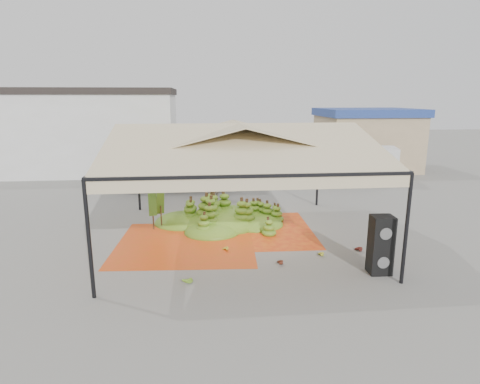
{
  "coord_description": "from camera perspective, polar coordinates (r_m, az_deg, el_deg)",
  "views": [
    {
      "loc": [
        -1.29,
        -13.41,
        4.86
      ],
      "look_at": [
        0.2,
        1.5,
        1.3
      ],
      "focal_mm": 30.0,
      "sensor_mm": 36.0,
      "label": 1
    }
  ],
  "objects": [
    {
      "name": "canopy_tent",
      "position": [
        13.57,
        -0.21,
        6.76
      ],
      "size": [
        8.1,
        8.1,
        4.0
      ],
      "color": "black",
      "rests_on": "ground"
    },
    {
      "name": "banana_leaves",
      "position": [
        15.61,
        -11.68,
        -5.06
      ],
      "size": [
        0.96,
        1.36,
        3.7
      ],
      "primitive_type": null,
      "color": "#346D1D",
      "rests_on": "ground"
    },
    {
      "name": "truck_right",
      "position": [
        24.13,
        14.78,
        4.4
      ],
      "size": [
        6.39,
        3.66,
        2.08
      ],
      "rotation": [
        0.0,
        0.0,
        -0.28
      ],
      "color": "#482518",
      "rests_on": "ground"
    },
    {
      "name": "banana_heap",
      "position": [
        15.6,
        -2.7,
        -2.65
      ],
      "size": [
        6.04,
        5.33,
        1.12
      ],
      "primitive_type": "ellipsoid",
      "rotation": [
        0.0,
        0.0,
        0.22
      ],
      "color": "#477217",
      "rests_on": "ground"
    },
    {
      "name": "hanging_bunches",
      "position": [
        13.89,
        3.15,
        4.06
      ],
      "size": [
        3.24,
        0.24,
        0.2
      ],
      "color": "#587D1A",
      "rests_on": "ground"
    },
    {
      "name": "building_white",
      "position": [
        28.84,
        -23.5,
        8.01
      ],
      "size": [
        14.3,
        6.3,
        5.4
      ],
      "color": "silver",
      "rests_on": "ground"
    },
    {
      "name": "hand_red_b",
      "position": [
        13.55,
        16.24,
        -7.73
      ],
      "size": [
        0.5,
        0.42,
        0.22
      ],
      "primitive_type": "ellipsoid",
      "rotation": [
        0.0,
        0.0,
        0.06
      ],
      "color": "#5C1D15",
      "rests_on": "ground"
    },
    {
      "name": "truck_left",
      "position": [
        22.03,
        -8.18,
        4.04
      ],
      "size": [
        6.5,
        2.66,
        2.18
      ],
      "rotation": [
        0.0,
        0.0,
        -0.08
      ],
      "color": "#4B3519",
      "rests_on": "ground"
    },
    {
      "name": "vendor",
      "position": [
        19.33,
        -3.83,
        1.56
      ],
      "size": [
        0.78,
        0.63,
        1.83
      ],
      "primitive_type": "imported",
      "rotation": [
        0.0,
        0.0,
        3.48
      ],
      "color": "gray",
      "rests_on": "ground"
    },
    {
      "name": "building_tan",
      "position": [
        28.86,
        17.5,
        7.22
      ],
      "size": [
        6.3,
        5.3,
        4.1
      ],
      "color": "tan",
      "rests_on": "ground"
    },
    {
      "name": "hand_yellow_b",
      "position": [
        13.1,
        -2.31,
        -8.03
      ],
      "size": [
        0.48,
        0.45,
        0.17
      ],
      "primitive_type": "ellipsoid",
      "rotation": [
        0.0,
        0.0,
        0.44
      ],
      "color": "gold",
      "rests_on": "ground"
    },
    {
      "name": "tarp_left",
      "position": [
        13.9,
        -7.74,
        -7.21
      ],
      "size": [
        4.84,
        4.63,
        0.01
      ],
      "primitive_type": "cube",
      "rotation": [
        0.0,
        0.0,
        -0.06
      ],
      "color": "red",
      "rests_on": "ground"
    },
    {
      "name": "ground",
      "position": [
        14.33,
        -0.2,
        -6.47
      ],
      "size": [
        90.0,
        90.0,
        0.0
      ],
      "primitive_type": "plane",
      "color": "slate",
      "rests_on": "ground"
    },
    {
      "name": "hand_red_a",
      "position": [
        12.14,
        5.38,
        -9.82
      ],
      "size": [
        0.42,
        0.35,
        0.19
      ],
      "primitive_type": "ellipsoid",
      "rotation": [
        0.0,
        0.0,
        -0.02
      ],
      "color": "#5C2315",
      "rests_on": "ground"
    },
    {
      "name": "speaker_stack",
      "position": [
        11.95,
        19.39,
        -7.1
      ],
      "size": [
        0.63,
        0.56,
        1.68
      ],
      "rotation": [
        0.0,
        0.0,
        -0.05
      ],
      "color": "black",
      "rests_on": "ground"
    },
    {
      "name": "hand_green",
      "position": [
        11.14,
        -7.68,
        -12.05
      ],
      "size": [
        0.59,
        0.59,
        0.21
      ],
      "primitive_type": "ellipsoid",
      "rotation": [
        0.0,
        0.0,
        -0.74
      ],
      "color": "#467217",
      "rests_on": "ground"
    },
    {
      "name": "tarp_right",
      "position": [
        15.09,
        2.25,
        -5.42
      ],
      "size": [
        4.26,
        4.46,
        0.01
      ],
      "primitive_type": "cube",
      "rotation": [
        0.0,
        0.0,
        -0.03
      ],
      "color": "orange",
      "rests_on": "ground"
    },
    {
      "name": "hand_yellow_a",
      "position": [
        12.93,
        11.16,
        -8.57
      ],
      "size": [
        0.39,
        0.32,
        0.18
      ],
      "primitive_type": "ellipsoid",
      "rotation": [
        0.0,
        0.0,
        -0.01
      ],
      "color": "gold",
      "rests_on": "ground"
    }
  ]
}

